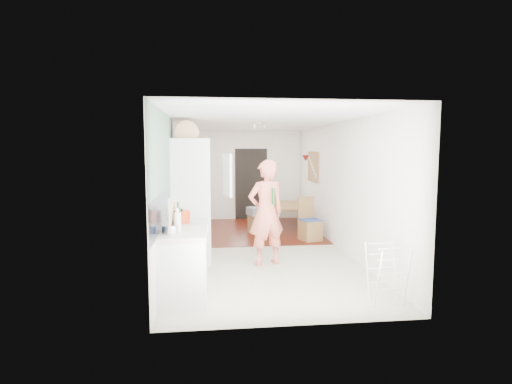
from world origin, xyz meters
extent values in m
cube|color=beige|center=(0.00, 0.00, 0.00)|extent=(3.20, 7.00, 0.01)
cube|color=#55180A|center=(0.00, 1.85, 0.01)|extent=(3.20, 3.30, 0.01)
cube|color=slate|center=(-1.59, -2.00, 1.85)|extent=(0.02, 3.00, 1.30)
cube|color=black|center=(-1.59, -2.55, 1.15)|extent=(0.02, 1.90, 0.50)
cube|color=black|center=(0.20, 3.48, 1.00)|extent=(0.90, 0.04, 2.00)
cube|color=silver|center=(-1.30, -2.55, 0.43)|extent=(0.60, 0.90, 0.86)
cube|color=beige|center=(-1.30, -2.55, 0.89)|extent=(0.62, 0.92, 0.06)
cube|color=silver|center=(-1.30, -1.80, 0.44)|extent=(0.60, 0.60, 0.88)
cube|color=silver|center=(-1.30, -1.80, 0.90)|extent=(0.60, 0.60, 0.04)
cube|color=silver|center=(-1.27, -0.78, 1.07)|extent=(0.66, 0.66, 2.15)
cube|color=silver|center=(-0.66, -1.08, 1.55)|extent=(0.14, 0.56, 0.70)
cube|color=white|center=(-0.96, -0.78, 1.55)|extent=(0.02, 0.52, 0.66)
cube|color=tan|center=(1.58, 1.90, 1.55)|extent=(0.03, 0.90, 0.70)
cube|color=olive|center=(1.57, 1.90, 1.55)|extent=(0.00, 0.94, 0.74)
cone|color=maroon|center=(1.54, 2.55, 1.75)|extent=(0.18, 0.18, 0.16)
imported|color=#E06F58|center=(0.00, -1.06, 1.06)|extent=(0.89, 0.73, 2.12)
imported|color=olive|center=(0.95, 2.24, 0.24)|extent=(1.03, 1.51, 0.49)
cube|color=slate|center=(0.13, 1.44, 0.54)|extent=(0.50, 0.50, 0.18)
cylinder|color=red|center=(-1.37, -1.81, 0.99)|extent=(0.26, 0.26, 0.15)
cylinder|color=silver|center=(-1.45, -2.69, 0.97)|extent=(0.21, 0.21, 0.10)
cylinder|color=#1A441B|center=(0.09, -1.25, 1.20)|extent=(0.06, 0.06, 0.27)
cylinder|color=#1A441B|center=(-1.36, -2.51, 1.07)|extent=(0.08, 0.08, 0.30)
cylinder|color=#1A441B|center=(-1.43, -2.49, 1.05)|extent=(0.07, 0.07, 0.25)
cylinder|color=silver|center=(-1.37, -2.57, 1.04)|extent=(0.11, 0.11, 0.24)
cylinder|color=tan|center=(-1.44, -2.02, 1.02)|extent=(0.07, 0.07, 0.20)
cylinder|color=tan|center=(-1.45, -2.09, 1.03)|extent=(0.08, 0.08, 0.22)
camera|label=1|loc=(-0.93, -7.71, 1.96)|focal=28.00mm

